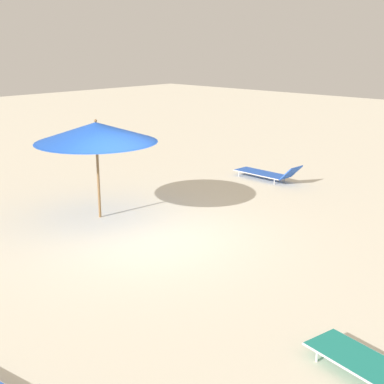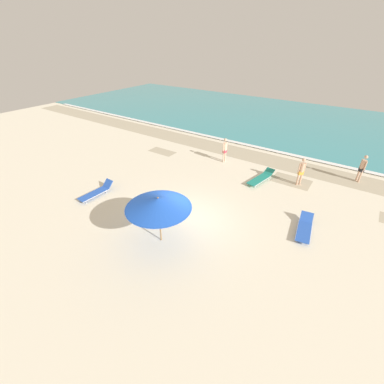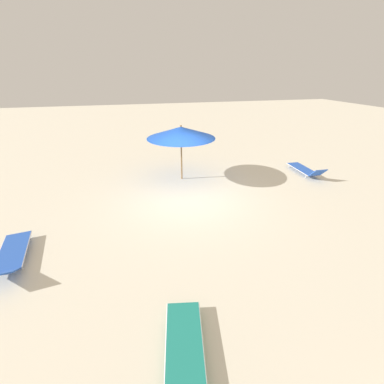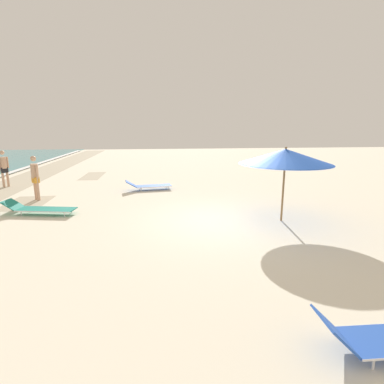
% 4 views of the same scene
% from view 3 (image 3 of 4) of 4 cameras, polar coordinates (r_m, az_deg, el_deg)
% --- Properties ---
extents(ground_plane, '(60.00, 60.00, 0.16)m').
position_cam_3_polar(ground_plane, '(9.55, -1.03, -1.61)').
color(ground_plane, beige).
extents(beach_umbrella, '(2.78, 2.78, 2.30)m').
position_cam_3_polar(beach_umbrella, '(10.57, -2.45, 13.06)').
color(beach_umbrella, olive).
rests_on(beach_umbrella, ground_plane).
extents(sun_lounger_under_umbrella, '(0.90, 2.15, 0.47)m').
position_cam_3_polar(sun_lounger_under_umbrella, '(7.77, -35.26, -11.37)').
color(sun_lounger_under_umbrella, blue).
rests_on(sun_lounger_under_umbrella, ground_plane).
extents(sun_lounger_beside_umbrella, '(0.69, 2.13, 0.57)m').
position_cam_3_polar(sun_lounger_beside_umbrella, '(12.68, 23.92, 4.58)').
color(sun_lounger_beside_umbrella, blue).
rests_on(sun_lounger_beside_umbrella, ground_plane).
extents(sun_lounger_near_water_left, '(1.04, 2.44, 0.47)m').
position_cam_3_polar(sun_lounger_near_water_left, '(4.70, -1.55, -34.13)').
color(sun_lounger_near_water_left, '#1E8475').
rests_on(sun_lounger_near_water_left, ground_plane).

